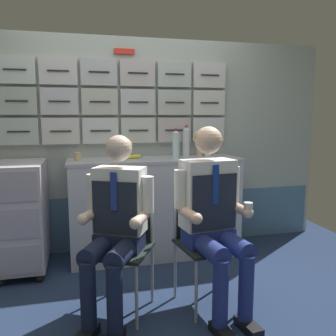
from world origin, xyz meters
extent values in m
cube|color=navy|center=(0.00, 0.00, -0.02)|extent=(4.80, 4.80, 0.04)
cube|color=#A7B3AC|center=(0.00, 1.38, 1.07)|extent=(4.20, 0.06, 2.15)
cube|color=teal|center=(0.00, 1.34, 0.28)|extent=(4.12, 0.01, 0.56)
cube|color=#B2C1BF|center=(-1.06, 1.32, 1.23)|extent=(0.35, 0.06, 0.25)
cylinder|color=black|center=(-1.06, 1.28, 1.23)|extent=(0.20, 0.01, 0.01)
cube|color=silver|center=(-0.69, 1.32, 1.23)|extent=(0.35, 0.06, 0.25)
cylinder|color=#272A2E|center=(-0.69, 1.28, 1.23)|extent=(0.20, 0.01, 0.01)
cube|color=silver|center=(-0.31, 1.32, 1.23)|extent=(0.35, 0.06, 0.25)
cylinder|color=black|center=(-0.31, 1.28, 1.23)|extent=(0.20, 0.01, 0.01)
cube|color=silver|center=(0.07, 1.32, 1.23)|extent=(0.35, 0.06, 0.25)
cylinder|color=#212623|center=(0.07, 1.28, 1.23)|extent=(0.20, 0.01, 0.01)
cube|color=#BBB4B6|center=(0.44, 1.32, 1.23)|extent=(0.35, 0.06, 0.25)
cylinder|color=#272226|center=(0.44, 1.28, 1.23)|extent=(0.20, 0.01, 0.01)
cube|color=silver|center=(0.82, 1.32, 1.23)|extent=(0.35, 0.06, 0.25)
cylinder|color=black|center=(0.82, 1.28, 1.23)|extent=(0.20, 0.01, 0.01)
cube|color=#ADB7B1|center=(-1.06, 1.32, 1.52)|extent=(0.35, 0.06, 0.25)
cylinder|color=#1C2A29|center=(-1.06, 1.28, 1.52)|extent=(0.20, 0.01, 0.01)
cube|color=silver|center=(-0.69, 1.32, 1.52)|extent=(0.35, 0.06, 0.25)
cylinder|color=#272521|center=(-0.69, 1.28, 1.52)|extent=(0.20, 0.01, 0.01)
cube|color=beige|center=(-0.31, 1.32, 1.52)|extent=(0.35, 0.06, 0.25)
cylinder|color=black|center=(-0.31, 1.28, 1.52)|extent=(0.20, 0.01, 0.01)
cube|color=silver|center=(0.07, 1.32, 1.52)|extent=(0.35, 0.06, 0.25)
cylinder|color=#29292B|center=(0.07, 1.28, 1.52)|extent=(0.20, 0.01, 0.01)
cube|color=#B7BFB8|center=(0.44, 1.32, 1.52)|extent=(0.35, 0.06, 0.25)
cylinder|color=#1E2A25|center=(0.44, 1.28, 1.52)|extent=(0.20, 0.01, 0.01)
cube|color=silver|center=(0.82, 1.32, 1.52)|extent=(0.35, 0.06, 0.25)
cylinder|color=#26282F|center=(0.82, 1.28, 1.52)|extent=(0.20, 0.01, 0.01)
cube|color=silver|center=(-1.06, 1.32, 1.80)|extent=(0.35, 0.06, 0.25)
cylinder|color=#2A2829|center=(-1.06, 1.28, 1.80)|extent=(0.20, 0.01, 0.01)
cube|color=silver|center=(-0.69, 1.32, 1.80)|extent=(0.35, 0.06, 0.25)
cylinder|color=#23262D|center=(-0.69, 1.28, 1.80)|extent=(0.20, 0.01, 0.01)
cube|color=#B8BDC2|center=(-0.31, 1.32, 1.80)|extent=(0.35, 0.06, 0.25)
cylinder|color=#221E2D|center=(-0.31, 1.28, 1.80)|extent=(0.20, 0.01, 0.01)
cube|color=#BCB8B8|center=(0.07, 1.32, 1.80)|extent=(0.35, 0.06, 0.25)
cylinder|color=black|center=(0.07, 1.28, 1.80)|extent=(0.20, 0.01, 0.01)
cube|color=#B2C0BE|center=(0.44, 1.32, 1.80)|extent=(0.35, 0.06, 0.25)
cylinder|color=#272529|center=(0.44, 1.28, 1.80)|extent=(0.20, 0.01, 0.01)
cube|color=silver|center=(0.82, 1.32, 1.80)|extent=(0.35, 0.06, 0.25)
cylinder|color=#22232B|center=(0.82, 1.28, 1.80)|extent=(0.20, 0.01, 0.01)
cube|color=red|center=(-0.06, 1.33, 2.00)|extent=(0.20, 0.02, 0.05)
cube|color=#B8B9C7|center=(0.19, 1.09, 0.47)|extent=(1.63, 0.52, 0.94)
cube|color=#A9AAB8|center=(0.19, 1.09, 0.96)|extent=(1.66, 0.53, 0.03)
sphere|color=black|center=(-1.18, 0.73, 0.04)|extent=(0.07, 0.07, 0.07)
sphere|color=black|center=(-0.87, 0.73, 0.04)|extent=(0.07, 0.07, 0.07)
sphere|color=black|center=(-1.18, 1.28, 0.04)|extent=(0.07, 0.07, 0.07)
sphere|color=black|center=(-0.87, 1.28, 0.04)|extent=(0.07, 0.07, 0.07)
cube|color=silver|center=(-1.03, 1.00, 0.52)|extent=(0.40, 0.64, 0.91)
cube|color=#ADA4B6|center=(-1.03, 0.68, 0.22)|extent=(0.35, 0.01, 0.24)
cube|color=#ADA4B6|center=(-1.03, 0.68, 0.52)|extent=(0.35, 0.01, 0.24)
cube|color=#ADA4B6|center=(-1.03, 0.68, 0.83)|extent=(0.35, 0.01, 0.24)
cylinder|color=#28282D|center=(-1.03, 0.70, 0.96)|extent=(0.32, 0.02, 0.02)
cylinder|color=#A8AAAF|center=(-0.51, 0.03, 0.22)|extent=(0.02, 0.02, 0.44)
cylinder|color=#A8AAAF|center=(-0.19, -0.13, 0.22)|extent=(0.02, 0.02, 0.44)
cylinder|color=#A8AAAF|center=(-0.34, 0.35, 0.22)|extent=(0.02, 0.02, 0.44)
cylinder|color=#A8AAAF|center=(-0.02, 0.19, 0.22)|extent=(0.02, 0.02, 0.44)
cube|color=black|center=(-0.27, 0.11, 0.45)|extent=(0.54, 0.54, 0.02)
cube|color=black|center=(-0.18, 0.28, 0.66)|extent=(0.34, 0.19, 0.40)
cylinder|color=#A8AAAF|center=(-0.34, 0.35, 0.66)|extent=(0.02, 0.02, 0.40)
cylinder|color=#A8AAAF|center=(-0.02, 0.19, 0.66)|extent=(0.02, 0.02, 0.40)
cube|color=black|center=(-0.51, -0.17, 0.03)|extent=(0.18, 0.24, 0.06)
cylinder|color=#161E38|center=(-0.49, -0.14, 0.28)|extent=(0.10, 0.10, 0.43)
cylinder|color=#161E38|center=(-0.33, -0.22, 0.28)|extent=(0.10, 0.10, 0.43)
cylinder|color=#161E38|center=(-0.42, 0.01, 0.51)|extent=(0.28, 0.38, 0.13)
cylinder|color=#161E38|center=(-0.26, -0.07, 0.51)|extent=(0.28, 0.38, 0.13)
cube|color=#161E38|center=(-0.27, 0.11, 0.52)|extent=(0.37, 0.32, 0.12)
cube|color=white|center=(-0.26, 0.13, 0.81)|extent=(0.39, 0.32, 0.45)
cube|color=#1D2433|center=(-0.30, 0.04, 0.77)|extent=(0.28, 0.15, 0.36)
cube|color=navy|center=(-0.30, 0.03, 0.89)|extent=(0.04, 0.03, 0.25)
cylinder|color=white|center=(-0.43, 0.22, 0.86)|extent=(0.08, 0.08, 0.24)
cylinder|color=beige|center=(-0.46, 0.12, 0.72)|extent=(0.16, 0.23, 0.07)
sphere|color=beige|center=(-0.51, 0.03, 0.72)|extent=(0.08, 0.08, 0.08)
cylinder|color=white|center=(-0.08, 0.04, 0.86)|extent=(0.08, 0.08, 0.24)
cylinder|color=beige|center=(-0.14, -0.05, 0.72)|extent=(0.16, 0.23, 0.07)
sphere|color=beige|center=(-0.19, -0.14, 0.72)|extent=(0.08, 0.08, 0.08)
sphere|color=beige|center=(-0.26, 0.13, 1.16)|extent=(0.18, 0.18, 0.18)
ellipsoid|color=tan|center=(-0.25, 0.14, 1.18)|extent=(0.23, 0.22, 0.12)
cylinder|color=#A8AAAF|center=(0.21, -0.15, 0.22)|extent=(0.02, 0.02, 0.44)
cylinder|color=#A8AAAF|center=(0.57, -0.10, 0.22)|extent=(0.02, 0.02, 0.44)
cylinder|color=#A8AAAF|center=(0.16, 0.21, 0.22)|extent=(0.02, 0.02, 0.44)
cylinder|color=#A8AAAF|center=(0.52, 0.26, 0.22)|extent=(0.02, 0.02, 0.44)
cube|color=black|center=(0.36, 0.05, 0.45)|extent=(0.45, 0.45, 0.02)
cube|color=black|center=(0.34, 0.24, 0.66)|extent=(0.37, 0.08, 0.40)
cylinder|color=#A8AAAF|center=(0.16, 0.21, 0.66)|extent=(0.02, 0.02, 0.40)
cylinder|color=#A8AAAF|center=(0.52, 0.26, 0.66)|extent=(0.02, 0.02, 0.40)
cube|color=black|center=(0.32, -0.34, 0.03)|extent=(0.12, 0.23, 0.06)
cube|color=black|center=(0.51, -0.32, 0.03)|extent=(0.12, 0.23, 0.06)
cylinder|color=navy|center=(0.32, -0.30, 0.28)|extent=(0.10, 0.10, 0.43)
cylinder|color=navy|center=(0.50, -0.28, 0.28)|extent=(0.10, 0.10, 0.43)
cylinder|color=navy|center=(0.29, -0.13, 0.51)|extent=(0.18, 0.40, 0.13)
cylinder|color=navy|center=(0.48, -0.11, 0.51)|extent=(0.18, 0.40, 0.13)
cube|color=navy|center=(0.36, 0.05, 0.52)|extent=(0.37, 0.25, 0.12)
cube|color=white|center=(0.36, 0.07, 0.83)|extent=(0.39, 0.25, 0.49)
cube|color=#1F2739|center=(0.37, -0.03, 0.79)|extent=(0.34, 0.06, 0.39)
cube|color=navy|center=(0.38, -0.04, 0.92)|extent=(0.04, 0.01, 0.27)
cylinder|color=white|center=(0.15, 0.04, 0.88)|extent=(0.08, 0.08, 0.26)
cylinder|color=beige|center=(0.18, -0.06, 0.73)|extent=(0.10, 0.25, 0.07)
sphere|color=beige|center=(0.20, -0.17, 0.73)|extent=(0.08, 0.08, 0.08)
cylinder|color=white|center=(0.57, 0.10, 0.88)|extent=(0.08, 0.08, 0.26)
cylinder|color=beige|center=(0.57, -0.01, 0.73)|extent=(0.10, 0.25, 0.07)
sphere|color=beige|center=(0.58, -0.12, 0.73)|extent=(0.08, 0.08, 0.08)
cylinder|color=white|center=(0.58, -0.12, 0.77)|extent=(0.06, 0.06, 0.06)
sphere|color=beige|center=(0.36, 0.07, 1.21)|extent=(0.19, 0.19, 0.19)
ellipsoid|color=tan|center=(0.36, 0.09, 1.23)|extent=(0.21, 0.20, 0.14)
cylinder|color=silver|center=(0.55, 1.22, 1.11)|extent=(0.07, 0.07, 0.27)
cone|color=silver|center=(0.55, 1.22, 1.25)|extent=(0.07, 0.07, 0.02)
cylinder|color=red|center=(0.55, 1.22, 1.27)|extent=(0.03, 0.03, 0.02)
cylinder|color=silver|center=(0.77, 1.19, 1.06)|extent=(0.07, 0.07, 0.18)
cone|color=silver|center=(0.77, 1.19, 1.16)|extent=(0.07, 0.07, 0.02)
cylinder|color=blue|center=(0.77, 1.19, 1.19)|extent=(0.03, 0.03, 0.02)
cylinder|color=silver|center=(0.39, 1.05, 1.09)|extent=(0.07, 0.07, 0.25)
cone|color=silver|center=(0.39, 1.05, 1.23)|extent=(0.07, 0.07, 0.02)
cylinder|color=red|center=(0.39, 1.05, 1.25)|extent=(0.03, 0.03, 0.02)
cylinder|color=#CDB186|center=(0.69, 1.23, 1.00)|extent=(0.07, 0.07, 0.06)
cylinder|color=#382114|center=(0.69, 1.23, 1.03)|extent=(0.06, 0.06, 0.01)
cylinder|color=tan|center=(-0.54, 1.08, 1.01)|extent=(0.07, 0.07, 0.07)
cylinder|color=#382114|center=(-0.54, 1.08, 1.04)|extent=(0.06, 0.06, 0.01)
ellipsoid|color=yellow|center=(-0.01, 1.11, 0.99)|extent=(0.17, 0.10, 0.04)
cylinder|color=#4C3819|center=(0.07, 1.14, 0.99)|extent=(0.01, 0.01, 0.02)
camera|label=1|loc=(-0.50, -2.24, 1.38)|focal=37.69mm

